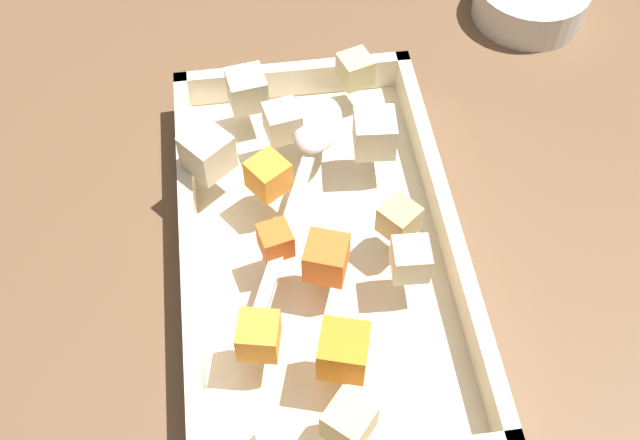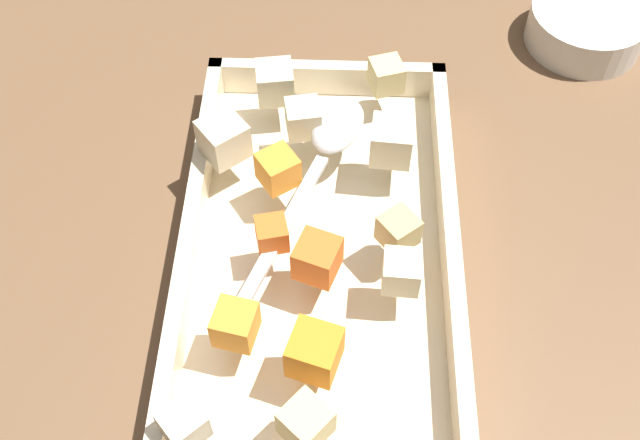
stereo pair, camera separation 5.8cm
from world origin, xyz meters
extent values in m
plane|color=brown|center=(0.00, 0.00, 0.00)|extent=(4.00, 4.00, 0.00)
cube|color=beige|center=(-0.01, 0.02, 0.01)|extent=(0.38, 0.22, 0.01)
cube|color=beige|center=(-0.01, -0.08, 0.03)|extent=(0.38, 0.01, 0.03)
cube|color=beige|center=(-0.01, 0.12, 0.03)|extent=(0.38, 0.01, 0.03)
cube|color=beige|center=(-0.19, 0.02, 0.03)|extent=(0.01, 0.22, 0.03)
cube|color=orange|center=(0.03, 0.02, 0.06)|extent=(0.04, 0.04, 0.03)
cube|color=orange|center=(-0.06, -0.02, 0.06)|extent=(0.04, 0.04, 0.03)
cube|color=orange|center=(0.08, -0.04, 0.06)|extent=(0.03, 0.03, 0.03)
cube|color=orange|center=(0.01, -0.02, 0.06)|extent=(0.03, 0.03, 0.02)
cube|color=orange|center=(0.10, 0.02, 0.06)|extent=(0.04, 0.04, 0.03)
cube|color=beige|center=(-0.09, 0.07, 0.06)|extent=(0.04, 0.04, 0.03)
cube|color=tan|center=(0.00, 0.08, 0.06)|extent=(0.04, 0.04, 0.03)
cube|color=beige|center=(0.04, 0.08, 0.06)|extent=(0.03, 0.03, 0.03)
cube|color=beige|center=(-0.11, 0.00, 0.06)|extent=(0.03, 0.03, 0.03)
cube|color=#E0CC89|center=(-0.17, 0.07, 0.06)|extent=(0.03, 0.03, 0.03)
cube|color=beige|center=(-0.15, -0.03, 0.06)|extent=(0.04, 0.04, 0.03)
cube|color=beige|center=(-0.08, -0.06, 0.06)|extent=(0.05, 0.05, 0.03)
cube|color=#E0CC89|center=(0.15, 0.01, 0.06)|extent=(0.04, 0.04, 0.03)
ellipsoid|color=silver|center=(-0.11, 0.03, 0.06)|extent=(0.07, 0.06, 0.02)
cube|color=silver|center=(-0.01, -0.01, 0.05)|extent=(0.14, 0.06, 0.01)
cylinder|color=silver|center=(-0.29, 0.28, 0.02)|extent=(0.12, 0.12, 0.04)
camera|label=1|loc=(0.33, -0.03, 0.53)|focal=42.95mm
camera|label=2|loc=(0.33, 0.03, 0.53)|focal=42.95mm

